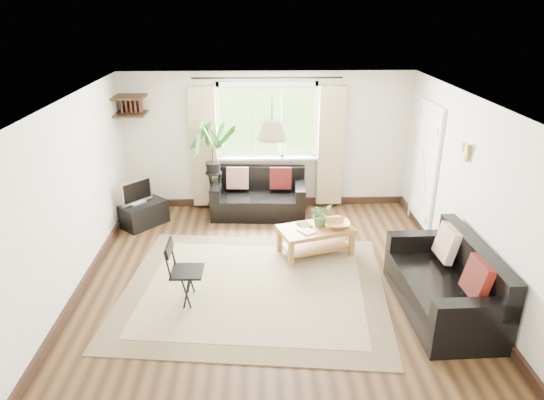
{
  "coord_description": "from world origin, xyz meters",
  "views": [
    {
      "loc": [
        -0.2,
        -5.48,
        3.48
      ],
      "look_at": [
        0.0,
        0.4,
        1.05
      ],
      "focal_mm": 32.0,
      "sensor_mm": 36.0,
      "label": 1
    }
  ],
  "objects_px": {
    "sofa_right": "(443,280)",
    "palm_stand": "(213,169)",
    "sofa_back": "(259,194)",
    "coffee_table": "(315,241)",
    "folding_chair": "(187,273)",
    "tv_stand": "(144,214)"
  },
  "relations": [
    {
      "from": "sofa_right",
      "to": "palm_stand",
      "type": "bearing_deg",
      "value": -137.25
    },
    {
      "from": "sofa_back",
      "to": "sofa_right",
      "type": "distance_m",
      "value": 3.62
    },
    {
      "from": "coffee_table",
      "to": "sofa_right",
      "type": "bearing_deg",
      "value": -47.07
    },
    {
      "from": "sofa_right",
      "to": "folding_chair",
      "type": "xyz_separation_m",
      "value": [
        -3.06,
        0.28,
        -0.01
      ]
    },
    {
      "from": "sofa_right",
      "to": "folding_chair",
      "type": "height_order",
      "value": "sofa_right"
    },
    {
      "from": "sofa_right",
      "to": "tv_stand",
      "type": "distance_m",
      "value": 4.81
    },
    {
      "from": "palm_stand",
      "to": "folding_chair",
      "type": "bearing_deg",
      "value": -92.69
    },
    {
      "from": "coffee_table",
      "to": "palm_stand",
      "type": "relative_size",
      "value": 0.63
    },
    {
      "from": "coffee_table",
      "to": "palm_stand",
      "type": "bearing_deg",
      "value": 135.85
    },
    {
      "from": "sofa_back",
      "to": "sofa_right",
      "type": "height_order",
      "value": "sofa_right"
    },
    {
      "from": "coffee_table",
      "to": "folding_chair",
      "type": "relative_size",
      "value": 1.28
    },
    {
      "from": "sofa_back",
      "to": "palm_stand",
      "type": "height_order",
      "value": "palm_stand"
    },
    {
      "from": "coffee_table",
      "to": "tv_stand",
      "type": "xyz_separation_m",
      "value": [
        -2.73,
        1.09,
        -0.02
      ]
    },
    {
      "from": "tv_stand",
      "to": "sofa_back",
      "type": "bearing_deg",
      "value": -36.81
    },
    {
      "from": "tv_stand",
      "to": "sofa_right",
      "type": "bearing_deg",
      "value": -79.59
    },
    {
      "from": "palm_stand",
      "to": "folding_chair",
      "type": "relative_size",
      "value": 2.02
    },
    {
      "from": "sofa_right",
      "to": "coffee_table",
      "type": "xyz_separation_m",
      "value": [
        -1.35,
        1.45,
        -0.2
      ]
    },
    {
      "from": "sofa_back",
      "to": "folding_chair",
      "type": "xyz_separation_m",
      "value": [
        -0.9,
        -2.62,
        0.03
      ]
    },
    {
      "from": "tv_stand",
      "to": "folding_chair",
      "type": "relative_size",
      "value": 0.89
    },
    {
      "from": "sofa_back",
      "to": "coffee_table",
      "type": "height_order",
      "value": "sofa_back"
    },
    {
      "from": "palm_stand",
      "to": "coffee_table",
      "type": "bearing_deg",
      "value": -44.15
    },
    {
      "from": "tv_stand",
      "to": "folding_chair",
      "type": "xyz_separation_m",
      "value": [
        1.02,
        -2.26,
        0.21
      ]
    }
  ]
}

